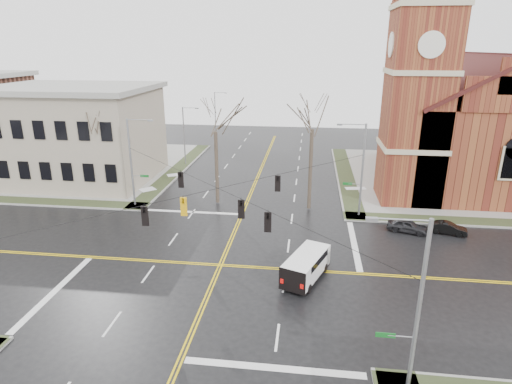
# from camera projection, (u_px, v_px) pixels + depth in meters

# --- Properties ---
(ground) EXTENTS (120.00, 120.00, 0.00)m
(ground) POSITION_uv_depth(u_px,v_px,m) (220.00, 265.00, 32.69)
(ground) COLOR black
(ground) RESTS_ON ground
(sidewalks) EXTENTS (80.00, 80.00, 0.17)m
(sidewalks) POSITION_uv_depth(u_px,v_px,m) (220.00, 264.00, 32.67)
(sidewalks) COLOR gray
(sidewalks) RESTS_ON ground
(road_markings) EXTENTS (100.00, 100.00, 0.01)m
(road_markings) POSITION_uv_depth(u_px,v_px,m) (220.00, 265.00, 32.69)
(road_markings) COLOR gold
(road_markings) RESTS_ON ground
(church) EXTENTS (24.28, 27.48, 27.50)m
(church) POSITION_uv_depth(u_px,v_px,m) (468.00, 113.00, 50.29)
(church) COLOR maroon
(church) RESTS_ON ground
(civic_building_a) EXTENTS (18.00, 14.00, 11.00)m
(civic_building_a) POSITION_uv_depth(u_px,v_px,m) (76.00, 136.00, 52.30)
(civic_building_a) COLOR #A39481
(civic_building_a) RESTS_ON ground
(signal_pole_ne) EXTENTS (2.75, 0.22, 9.00)m
(signal_pole_ne) POSITION_uv_depth(u_px,v_px,m) (361.00, 168.00, 40.54)
(signal_pole_ne) COLOR gray
(signal_pole_ne) RESTS_ON ground
(signal_pole_nw) EXTENTS (2.75, 0.22, 9.00)m
(signal_pole_nw) POSITION_uv_depth(u_px,v_px,m) (132.00, 160.00, 43.23)
(signal_pole_nw) COLOR gray
(signal_pole_nw) RESTS_ON ground
(signal_pole_se) EXTENTS (2.75, 0.22, 9.00)m
(signal_pole_se) POSITION_uv_depth(u_px,v_px,m) (415.00, 306.00, 18.95)
(signal_pole_se) COLOR gray
(signal_pole_se) RESTS_ON ground
(span_wires) EXTENTS (23.02, 23.02, 0.03)m
(span_wires) POSITION_uv_depth(u_px,v_px,m) (218.00, 188.00, 30.69)
(span_wires) COLOR black
(span_wires) RESTS_ON ground
(traffic_signals) EXTENTS (8.21, 8.26, 1.30)m
(traffic_signals) POSITION_uv_depth(u_px,v_px,m) (216.00, 201.00, 30.30)
(traffic_signals) COLOR black
(traffic_signals) RESTS_ON ground
(streetlight_north_a) EXTENTS (2.30, 0.20, 8.00)m
(streetlight_north_a) POSITION_uv_depth(u_px,v_px,m) (185.00, 134.00, 58.79)
(streetlight_north_a) COLOR gray
(streetlight_north_a) RESTS_ON ground
(streetlight_north_b) EXTENTS (2.30, 0.20, 8.00)m
(streetlight_north_b) POSITION_uv_depth(u_px,v_px,m) (216.00, 112.00, 77.57)
(streetlight_north_b) COLOR gray
(streetlight_north_b) RESTS_ON ground
(cargo_van) EXTENTS (3.60, 5.32, 1.90)m
(cargo_van) POSITION_uv_depth(u_px,v_px,m) (307.00, 264.00, 30.55)
(cargo_van) COLOR white
(cargo_van) RESTS_ON ground
(parked_car_a) EXTENTS (3.75, 2.41, 1.19)m
(parked_car_a) POSITION_uv_depth(u_px,v_px,m) (407.00, 226.00, 38.36)
(parked_car_a) COLOR black
(parked_car_a) RESTS_ON ground
(parked_car_b) EXTENTS (3.41, 1.97, 1.06)m
(parked_car_b) POSITION_uv_depth(u_px,v_px,m) (448.00, 228.00, 38.01)
(parked_car_b) COLOR black
(parked_car_b) RESTS_ON ground
(tree_nw_far) EXTENTS (4.00, 4.00, 11.07)m
(tree_nw_far) POSITION_uv_depth(u_px,v_px,m) (105.00, 125.00, 44.98)
(tree_nw_far) COLOR #3B3225
(tree_nw_far) RESTS_ON ground
(tree_nw_near) EXTENTS (4.00, 4.00, 11.32)m
(tree_nw_near) POSITION_uv_depth(u_px,v_px,m) (215.00, 127.00, 42.85)
(tree_nw_near) COLOR #3B3225
(tree_nw_near) RESTS_ON ground
(tree_ne) EXTENTS (4.00, 4.00, 12.22)m
(tree_ne) POSITION_uv_depth(u_px,v_px,m) (312.00, 124.00, 41.00)
(tree_ne) COLOR #3B3225
(tree_ne) RESTS_ON ground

